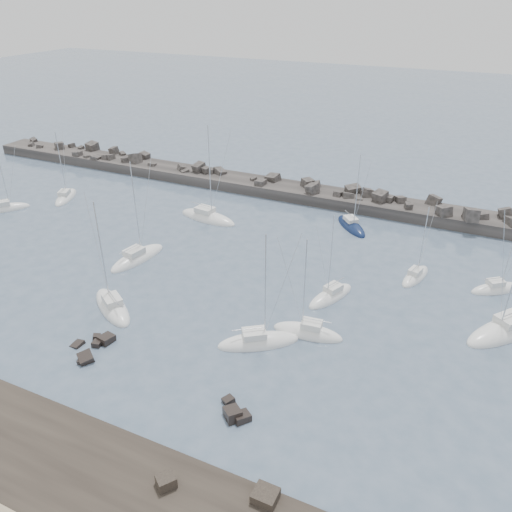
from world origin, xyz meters
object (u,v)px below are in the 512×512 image
(sailboat_7, at_px, (258,342))
(sailboat_9, at_px, (308,333))
(sailboat_12, at_px, (496,289))
(sailboat_1, at_px, (66,198))
(sailboat_3, at_px, (138,258))
(sailboat_0, at_px, (7,209))
(sailboat_4, at_px, (208,218))
(sailboat_6, at_px, (331,296))
(sailboat_11, at_px, (504,331))
(sailboat_5, at_px, (113,307))
(sailboat_8, at_px, (351,226))
(sailboat_10, at_px, (415,277))

(sailboat_7, xyz_separation_m, sailboat_9, (4.06, 3.58, 0.01))
(sailboat_12, bearing_deg, sailboat_1, 179.27)
(sailboat_3, relative_size, sailboat_7, 1.07)
(sailboat_0, relative_size, sailboat_1, 0.92)
(sailboat_4, height_order, sailboat_12, sailboat_4)
(sailboat_6, relative_size, sailboat_7, 0.87)
(sailboat_0, bearing_deg, sailboat_9, -10.76)
(sailboat_1, relative_size, sailboat_11, 0.75)
(sailboat_4, bearing_deg, sailboat_6, -29.02)
(sailboat_7, bearing_deg, sailboat_6, 69.75)
(sailboat_7, distance_m, sailboat_11, 25.82)
(sailboat_1, relative_size, sailboat_5, 0.89)
(sailboat_4, xyz_separation_m, sailboat_8, (21.07, 6.40, -0.02))
(sailboat_6, relative_size, sailboat_10, 1.13)
(sailboat_3, relative_size, sailboat_8, 1.16)
(sailboat_8, bearing_deg, sailboat_4, -163.10)
(sailboat_4, bearing_deg, sailboat_1, -174.08)
(sailboat_3, bearing_deg, sailboat_6, 4.20)
(sailboat_10, height_order, sailboat_11, sailboat_11)
(sailboat_11, bearing_deg, sailboat_5, -161.18)
(sailboat_3, relative_size, sailboat_4, 0.90)
(sailboat_9, bearing_deg, sailboat_3, 167.45)
(sailboat_4, relative_size, sailboat_9, 1.33)
(sailboat_1, relative_size, sailboat_12, 1.15)
(sailboat_8, bearing_deg, sailboat_3, -136.88)
(sailboat_0, distance_m, sailboat_7, 53.08)
(sailboat_8, distance_m, sailboat_12, 22.69)
(sailboat_0, xyz_separation_m, sailboat_12, (72.78, 6.92, -0.01))
(sailboat_3, distance_m, sailboat_4, 15.36)
(sailboat_0, bearing_deg, sailboat_10, 5.28)
(sailboat_0, height_order, sailboat_4, sailboat_4)
(sailboat_8, relative_size, sailboat_9, 1.03)
(sailboat_5, bearing_deg, sailboat_12, 29.65)
(sailboat_7, bearing_deg, sailboat_8, 87.73)
(sailboat_4, distance_m, sailboat_10, 32.54)
(sailboat_4, relative_size, sailboat_8, 1.29)
(sailboat_8, distance_m, sailboat_11, 28.32)
(sailboat_0, distance_m, sailboat_4, 33.04)
(sailboat_5, distance_m, sailboat_9, 22.03)
(sailboat_10, relative_size, sailboat_11, 0.63)
(sailboat_0, height_order, sailboat_11, sailboat_11)
(sailboat_10, bearing_deg, sailboat_5, -144.60)
(sailboat_4, xyz_separation_m, sailboat_12, (41.45, -3.58, -0.01))
(sailboat_8, bearing_deg, sailboat_7, -92.27)
(sailboat_4, relative_size, sailboat_5, 1.15)
(sailboat_1, bearing_deg, sailboat_5, -38.93)
(sailboat_12, bearing_deg, sailboat_7, -135.81)
(sailboat_1, xyz_separation_m, sailboat_6, (50.19, -10.60, -0.00))
(sailboat_6, bearing_deg, sailboat_5, -149.96)
(sailboat_3, height_order, sailboat_10, sailboat_3)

